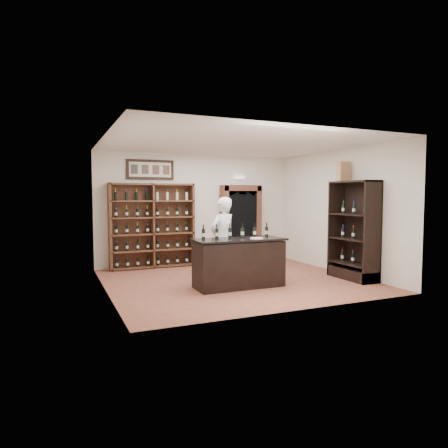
{
  "coord_description": "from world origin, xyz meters",
  "views": [
    {
      "loc": [
        -3.69,
        -7.89,
        1.86
      ],
      "look_at": [
        -0.14,
        0.3,
        1.24
      ],
      "focal_mm": 32.0,
      "sensor_mm": 36.0,
      "label": 1
    }
  ],
  "objects_px": {
    "counter_bottle_0": "(203,234)",
    "wine_crate": "(343,171)",
    "tasting_counter": "(239,263)",
    "side_cabinet": "(354,246)",
    "wine_shelf": "(152,225)",
    "shopkeeper": "(223,239)"
  },
  "relations": [
    {
      "from": "tasting_counter",
      "to": "counter_bottle_0",
      "type": "bearing_deg",
      "value": 169.3
    },
    {
      "from": "counter_bottle_0",
      "to": "shopkeeper",
      "type": "bearing_deg",
      "value": 39.9
    },
    {
      "from": "counter_bottle_0",
      "to": "wine_shelf",
      "type": "bearing_deg",
      "value": 97.74
    },
    {
      "from": "tasting_counter",
      "to": "wine_crate",
      "type": "height_order",
      "value": "wine_crate"
    },
    {
      "from": "tasting_counter",
      "to": "side_cabinet",
      "type": "height_order",
      "value": "side_cabinet"
    },
    {
      "from": "tasting_counter",
      "to": "shopkeeper",
      "type": "height_order",
      "value": "shopkeeper"
    },
    {
      "from": "tasting_counter",
      "to": "side_cabinet",
      "type": "bearing_deg",
      "value": -6.28
    },
    {
      "from": "counter_bottle_0",
      "to": "wine_crate",
      "type": "bearing_deg",
      "value": -0.6
    },
    {
      "from": "wine_shelf",
      "to": "wine_crate",
      "type": "height_order",
      "value": "wine_crate"
    },
    {
      "from": "wine_crate",
      "to": "side_cabinet",
      "type": "bearing_deg",
      "value": -94.9
    },
    {
      "from": "counter_bottle_0",
      "to": "side_cabinet",
      "type": "distance_m",
      "value": 3.49
    },
    {
      "from": "shopkeeper",
      "to": "wine_crate",
      "type": "xyz_separation_m",
      "value": [
        2.78,
        -0.58,
        1.51
      ]
    },
    {
      "from": "counter_bottle_0",
      "to": "wine_crate",
      "type": "distance_m",
      "value": 3.68
    },
    {
      "from": "wine_shelf",
      "to": "wine_crate",
      "type": "bearing_deg",
      "value": -36.62
    },
    {
      "from": "side_cabinet",
      "to": "shopkeeper",
      "type": "height_order",
      "value": "side_cabinet"
    },
    {
      "from": "wine_shelf",
      "to": "counter_bottle_0",
      "type": "height_order",
      "value": "wine_shelf"
    },
    {
      "from": "wine_crate",
      "to": "wine_shelf",
      "type": "bearing_deg",
      "value": 136.57
    },
    {
      "from": "tasting_counter",
      "to": "shopkeeper",
      "type": "bearing_deg",
      "value": 95.67
    },
    {
      "from": "shopkeeper",
      "to": "counter_bottle_0",
      "type": "bearing_deg",
      "value": 16.88
    },
    {
      "from": "side_cabinet",
      "to": "wine_crate",
      "type": "relative_size",
      "value": 4.81
    },
    {
      "from": "tasting_counter",
      "to": "wine_crate",
      "type": "relative_size",
      "value": 4.11
    },
    {
      "from": "wine_shelf",
      "to": "wine_crate",
      "type": "distance_m",
      "value": 4.93
    }
  ]
}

